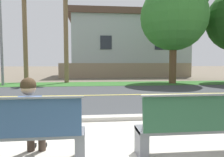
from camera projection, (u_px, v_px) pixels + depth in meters
ground_plane at (96, 91)px, 11.01m from camera, size 140.00×140.00×0.00m
sidewalk_pavement at (110, 152)px, 3.47m from camera, size 44.00×3.60×0.01m
curb_edge at (103, 118)px, 5.40m from camera, size 44.00×0.30×0.11m
street_asphalt at (97, 95)px, 9.52m from camera, size 52.00×8.00×0.01m
road_centre_line at (97, 95)px, 9.52m from camera, size 48.00×0.14×0.01m
far_verge_grass at (94, 84)px, 14.55m from camera, size 48.00×2.80×0.02m
bench_left at (19, 134)px, 3.04m from camera, size 1.87×0.48×1.01m
bench_right at (197, 127)px, 3.32m from camera, size 1.87×0.48×1.01m
seated_person_blue at (31, 115)px, 3.21m from camera, size 0.52×0.68×1.25m
streetlamp at (2, 21)px, 13.43m from camera, size 0.24×2.10×7.16m
shade_tree_far_left at (176, 12)px, 14.54m from camera, size 4.56×4.56×7.53m
garden_wall at (127, 70)px, 20.77m from camera, size 13.00×0.36×1.40m
house_across_street at (128, 45)px, 23.80m from camera, size 12.83×6.91×6.70m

